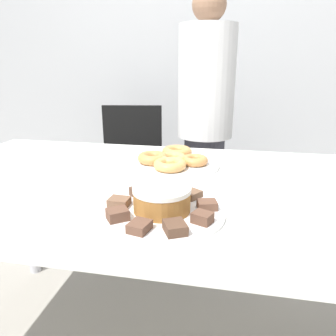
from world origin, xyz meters
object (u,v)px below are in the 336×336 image
person_standing (205,127)px  frosted_cake (162,199)px  plate_donuts (172,164)px  plate_cake (162,212)px  office_chair_left (131,179)px

person_standing → frosted_cake: size_ratio=9.77×
plate_donuts → frosted_cake: (0.05, -0.43, 0.04)m
plate_cake → frosted_cake: frosted_cake is taller
office_chair_left → frosted_cake: bearing=-77.9°
plate_donuts → frosted_cake: 0.44m
plate_cake → plate_donuts: size_ratio=0.92×
plate_donuts → office_chair_left: bearing=119.1°
office_chair_left → plate_donuts: (0.41, -0.74, 0.36)m
plate_donuts → frosted_cake: size_ratio=2.38×
frosted_cake → plate_donuts: bearing=96.7°
office_chair_left → plate_donuts: 0.91m
office_chair_left → frosted_cake: 1.32m
office_chair_left → plate_cake: office_chair_left is taller
person_standing → frosted_cake: bearing=-91.3°
plate_cake → plate_donuts: bearing=96.7°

